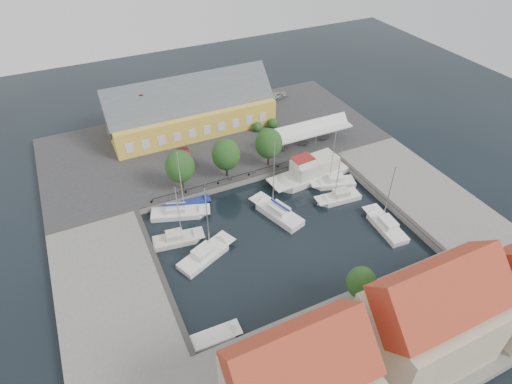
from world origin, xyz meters
TOP-DOWN VIEW (x-y plane):
  - ground at (0.00, 0.00)m, footprint 140.00×140.00m
  - north_quay at (0.00, 23.00)m, footprint 56.00×26.00m
  - west_quay at (-22.00, -2.00)m, footprint 12.00×24.00m
  - east_quay at (22.00, -2.00)m, footprint 12.00×24.00m
  - south_bank at (0.00, -21.00)m, footprint 56.00×14.00m
  - quay_edge_fittings at (0.02, 4.75)m, footprint 56.00×24.72m
  - warehouse at (-2.60, 28.36)m, footprint 28.56×14.00m
  - tent_canopy at (14.00, 14.50)m, footprint 14.00×4.00m
  - quay_trees at (-2.00, 12.00)m, footprint 18.20×4.20m
  - car_silver at (16.96, 31.76)m, footprint 4.84×3.12m
  - car_red at (-6.37, 18.65)m, footprint 2.11×4.92m
  - center_sailboat at (1.23, 1.78)m, footprint 5.02×8.90m
  - trawler at (9.98, 7.34)m, footprint 13.33×4.81m
  - east_boat_a at (12.15, 4.24)m, footprint 7.11×4.10m
  - east_boat_b at (10.85, 0.93)m, footprint 6.94×2.76m
  - east_boat_c at (13.13, -6.72)m, footprint 3.02×7.95m
  - west_boat_a at (-11.04, 7.64)m, footprint 8.41×4.84m
  - west_boat_b at (-12.80, 2.78)m, footprint 6.85×3.19m
  - west_boat_c at (-10.41, -1.31)m, footprint 8.30×5.51m
  - launch_sw at (-13.47, -12.47)m, footprint 5.40×2.17m
  - launch_nw at (-8.09, 9.05)m, footprint 4.19×1.87m
  - townhouses at (1.93, -23.24)m, footprint 36.30×8.50m

SIDE VIEW (x-z plane):
  - ground at x=0.00m, z-range 0.00..0.00m
  - launch_nw at x=-8.09m, z-range -0.35..0.53m
  - launch_sw at x=-13.47m, z-range -0.40..0.58m
  - east_boat_c at x=13.13m, z-range -4.77..5.28m
  - west_boat_b at x=-12.80m, z-range -4.39..4.91m
  - west_boat_c at x=-10.41m, z-range -5.19..5.71m
  - east_boat_b at x=10.85m, z-range -4.48..5.01m
  - east_boat_a at x=12.15m, z-range -4.69..5.21m
  - west_boat_a at x=-11.04m, z-range -5.19..5.74m
  - center_sailboat at x=1.23m, z-range -5.61..6.34m
  - north_quay at x=0.00m, z-range 0.00..1.00m
  - west_quay at x=-22.00m, z-range 0.00..1.00m
  - east_quay at x=22.00m, z-range 0.00..1.00m
  - south_bank at x=0.00m, z-range 0.00..1.00m
  - trawler at x=9.98m, z-range -1.48..3.52m
  - quay_edge_fittings at x=0.02m, z-range 0.86..1.26m
  - car_silver at x=16.96m, z-range 1.00..2.53m
  - car_red at x=-6.37m, z-range 1.00..2.57m
  - tent_canopy at x=14.00m, z-range 2.27..5.10m
  - warehouse at x=-2.60m, z-range -0.35..9.20m
  - quay_trees at x=-2.00m, z-range 1.73..8.03m
  - townhouses at x=1.93m, z-range -0.18..11.82m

